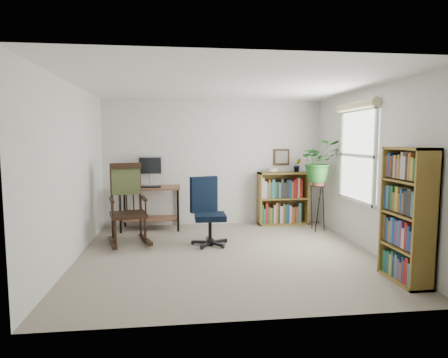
{
  "coord_description": "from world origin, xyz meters",
  "views": [
    {
      "loc": [
        -0.67,
        -5.2,
        1.64
      ],
      "look_at": [
        0.0,
        0.4,
        1.05
      ],
      "focal_mm": 30.0,
      "sensor_mm": 36.0,
      "label": 1
    }
  ],
  "objects": [
    {
      "name": "floor",
      "position": [
        0.0,
        0.0,
        0.0
      ],
      "size": [
        4.2,
        4.0,
        0.0
      ],
      "primitive_type": "cube",
      "color": "gray",
      "rests_on": "ground"
    },
    {
      "name": "ceiling",
      "position": [
        0.0,
        0.0,
        2.4
      ],
      "size": [
        4.2,
        4.0,
        0.0
      ],
      "primitive_type": "cube",
      "color": "white",
      "rests_on": "ground"
    },
    {
      "name": "wall_back",
      "position": [
        0.0,
        2.0,
        1.2
      ],
      "size": [
        4.2,
        0.0,
        2.4
      ],
      "primitive_type": "cube",
      "color": "silver",
      "rests_on": "ground"
    },
    {
      "name": "wall_front",
      "position": [
        0.0,
        -2.0,
        1.2
      ],
      "size": [
        4.2,
        0.0,
        2.4
      ],
      "primitive_type": "cube",
      "color": "silver",
      "rests_on": "ground"
    },
    {
      "name": "wall_left",
      "position": [
        -2.1,
        0.0,
        1.2
      ],
      "size": [
        0.0,
        4.0,
        2.4
      ],
      "primitive_type": "cube",
      "color": "silver",
      "rests_on": "ground"
    },
    {
      "name": "wall_right",
      "position": [
        2.1,
        0.0,
        1.2
      ],
      "size": [
        0.0,
        4.0,
        2.4
      ],
      "primitive_type": "cube",
      "color": "silver",
      "rests_on": "ground"
    },
    {
      "name": "window",
      "position": [
        2.06,
        0.3,
        1.4
      ],
      "size": [
        0.12,
        1.2,
        1.5
      ],
      "primitive_type": null,
      "color": "white",
      "rests_on": "wall_right"
    },
    {
      "name": "desk",
      "position": [
        -1.21,
        1.7,
        0.39
      ],
      "size": [
        1.09,
        0.6,
        0.79
      ],
      "primitive_type": null,
      "color": "brown",
      "rests_on": "floor"
    },
    {
      "name": "monitor",
      "position": [
        -1.21,
        1.84,
        1.07
      ],
      "size": [
        0.46,
        0.16,
        0.56
      ],
      "primitive_type": null,
      "color": "#AFAFB3",
      "rests_on": "desk"
    },
    {
      "name": "keyboard",
      "position": [
        -1.21,
        1.58,
        0.8
      ],
      "size": [
        0.4,
        0.15,
        0.02
      ],
      "primitive_type": "cube",
      "color": "black",
      "rests_on": "desk"
    },
    {
      "name": "office_chair",
      "position": [
        -0.21,
        0.51,
        0.54
      ],
      "size": [
        0.77,
        0.77,
        1.08
      ],
      "primitive_type": null,
      "rotation": [
        0.0,
        0.0,
        0.39
      ],
      "color": "black",
      "rests_on": "floor"
    },
    {
      "name": "rocking_chair",
      "position": [
        -1.48,
        0.73,
        0.65
      ],
      "size": [
        0.92,
        1.24,
        1.29
      ],
      "primitive_type": null,
      "rotation": [
        0.0,
        0.0,
        0.24
      ],
      "color": "black",
      "rests_on": "floor"
    },
    {
      "name": "low_bookshelf",
      "position": [
        1.33,
        1.82,
        0.51
      ],
      "size": [
        0.97,
        0.32,
        1.02
      ],
      "primitive_type": null,
      "color": "olive",
      "rests_on": "floor"
    },
    {
      "name": "tall_bookshelf",
      "position": [
        1.92,
        -1.26,
        0.78
      ],
      "size": [
        0.29,
        0.68,
        1.56
      ],
      "primitive_type": null,
      "color": "olive",
      "rests_on": "floor"
    },
    {
      "name": "plant_stand",
      "position": [
        1.8,
        1.21,
        0.48
      ],
      "size": [
        0.33,
        0.33,
        0.96
      ],
      "primitive_type": null,
      "rotation": [
        0.0,
        0.0,
        -0.3
      ],
      "color": "black",
      "rests_on": "floor"
    },
    {
      "name": "spider_plant",
      "position": [
        1.8,
        1.21,
        1.62
      ],
      "size": [
        1.69,
        1.88,
        1.46
      ],
      "primitive_type": "imported",
      "color": "#225D20",
      "rests_on": "plant_stand"
    },
    {
      "name": "potted_plant_small",
      "position": [
        1.61,
        1.83,
        1.07
      ],
      "size": [
        0.13,
        0.24,
        0.11
      ],
      "primitive_type": "imported",
      "color": "#225D20",
      "rests_on": "low_bookshelf"
    },
    {
      "name": "framed_picture",
      "position": [
        1.33,
        1.97,
        1.3
      ],
      "size": [
        0.32,
        0.04,
        0.32
      ],
      "primitive_type": null,
      "color": "black",
      "rests_on": "wall_back"
    }
  ]
}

